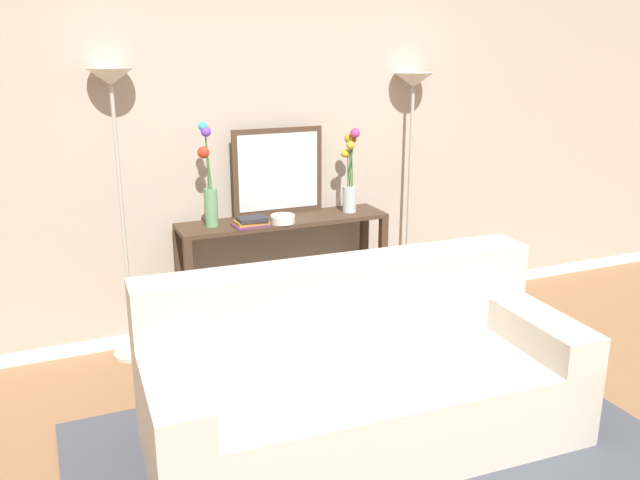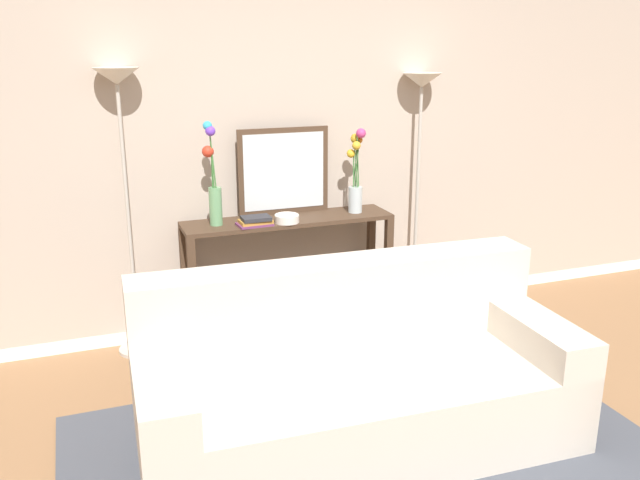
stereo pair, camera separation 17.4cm
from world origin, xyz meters
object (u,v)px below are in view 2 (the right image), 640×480
Objects in this scene: wall_mirror at (284,171)px; floor_lamp_left at (121,134)px; couch at (355,383)px; book_stack at (255,221)px; console_table at (289,256)px; vase_tall_flowers at (213,184)px; vase_short_flowers at (356,176)px; floor_lamp_right at (420,127)px; fruit_bowl at (287,218)px; book_row_under_console at (240,335)px.

floor_lamp_left is at bearing -178.33° from wall_mirror.
wall_mirror is (0.10, 1.46, 0.82)m from couch.
console_table is at bearing 21.87° from book_stack.
floor_lamp_left is 2.75× the size of vase_tall_flowers.
floor_lamp_right is at bearing 11.89° from vase_short_flowers.
floor_lamp_right is 1.20m from fruit_bowl.
vase_tall_flowers is at bearing 167.64° from fruit_bowl.
vase_short_flowers is 0.77m from book_stack.
floor_lamp_left is 1.54m from vase_short_flowers.
floor_lamp_left is at bearing 173.95° from console_table.
couch reaches higher than book_row_under_console.
couch is at bearing -56.76° from floor_lamp_left.
floor_lamp_right is at bearing 9.30° from book_stack.
vase_short_flowers is at bearing -4.32° from floor_lamp_left.
couch is 3.81× the size of vase_short_flowers.
book_stack is at bearing 98.11° from couch.
book_stack is (-0.25, -0.10, 0.29)m from console_table.
console_table is 0.77× the size of floor_lamp_left.
floor_lamp_right is at bearing 11.04° from fruit_bowl.
floor_lamp_right is 4.06× the size of book_row_under_console.
floor_lamp_left is 1.08m from wall_mirror.
floor_lamp_right is at bearing 0.00° from floor_lamp_left.
console_table is at bearing 0.14° from vase_tall_flowers.
floor_lamp_left is 2.04m from floor_lamp_right.
floor_lamp_right reaches higher than vase_short_flowers.
fruit_bowl reaches higher than console_table.
book_stack is (0.76, -0.21, -0.56)m from floor_lamp_left.
book_row_under_console is (-0.28, 1.32, -0.26)m from couch.
floor_lamp_right reaches higher than console_table.
fruit_bowl is 0.88m from book_row_under_console.
fruit_bowl is (0.97, -0.21, -0.57)m from floor_lamp_left.
fruit_bowl is at bearing -12.36° from vase_tall_flowers.
vase_tall_flowers is (0.52, -0.11, -0.32)m from floor_lamp_left.
book_row_under_console is at bearing -159.92° from wall_mirror.
floor_lamp_right is 1.04m from wall_mirror.
floor_lamp_right is 2.66× the size of vase_tall_flowers.
wall_mirror is 0.49m from vase_short_flowers.
floor_lamp_right reaches higher than book_stack.
floor_lamp_right reaches higher than vase_tall_flowers.
couch is 5.06× the size of book_row_under_console.
console_table is at bearing 67.72° from fruit_bowl.
wall_mirror is (0.02, 0.14, 0.55)m from console_table.
vase_short_flowers is 2.53× the size of book_stack.
book_row_under_console is (0.13, 0.00, -1.05)m from vase_tall_flowers.
vase_tall_flowers is (-0.49, -0.00, 0.53)m from console_table.
floor_lamp_left is 1.14m from fruit_bowl.
wall_mirror is 1.45× the size of book_row_under_console.
book_row_under_console is at bearing 179.61° from vase_short_flowers.
fruit_bowl is (0.04, 1.22, 0.56)m from couch.
console_table is at bearing 0.00° from book_row_under_console.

